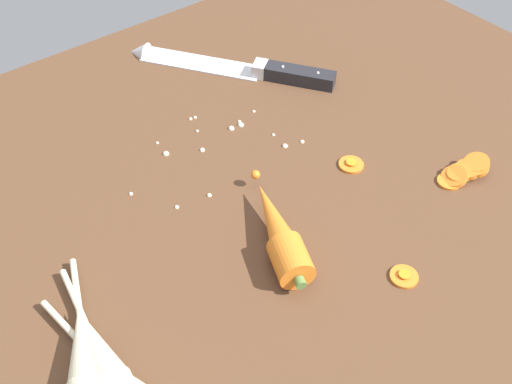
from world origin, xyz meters
TOP-DOWN VIEW (x-y plane):
  - ground_plane at (0.00, 0.00)cm, footprint 120.00×90.00cm
  - chefs_knife at (14.21, 24.10)cm, footprint 22.56×30.44cm
  - whole_carrot at (-2.29, -9.25)cm, footprint 9.25×17.65cm
  - parsnip_front at (-26.17, -11.63)cm, footprint 5.64×20.34cm
  - parsnip_mid_right at (-27.58, -10.60)cm, footprint 9.31×20.26cm
  - carrot_slice_stack at (24.04, -15.43)cm, footprint 7.46×4.27cm
  - carrot_slice_stray_near at (5.71, -21.70)cm, footprint 3.22×3.22cm
  - carrot_slice_stray_mid at (14.02, -4.81)cm, footprint 3.37×3.37cm
  - mince_crumbs at (3.02, 9.55)cm, footprint 24.55×15.02cm

SIDE VIEW (x-z plane):
  - ground_plane at x=0.00cm, z-range -4.00..0.00cm
  - carrot_slice_stray_near at x=5.71cm, z-range 0.01..0.71cm
  - carrot_slice_stray_mid at x=14.02cm, z-range 0.01..0.71cm
  - mince_crumbs at x=3.02cm, z-range -0.08..0.82cm
  - chefs_knife at x=14.21cm, z-range -1.44..2.74cm
  - carrot_slice_stack at x=24.04cm, z-range -0.59..2.54cm
  - parsnip_mid_right at x=-27.58cm, z-range -0.02..3.98cm
  - parsnip_front at x=-26.17cm, z-range -0.02..3.98cm
  - whole_carrot at x=-2.29cm, z-range 0.00..4.20cm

